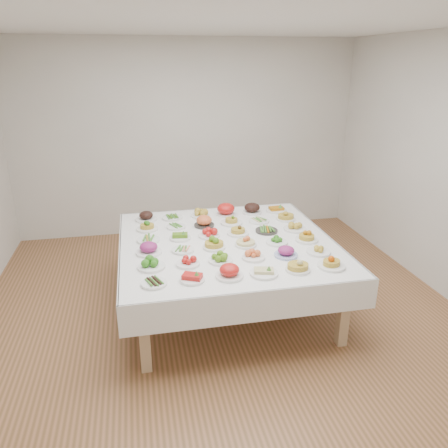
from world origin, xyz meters
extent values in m
plane|color=#97603F|center=(0.00, 0.00, 0.00)|extent=(5.00, 5.00, 0.00)
cube|color=silver|center=(0.00, 0.00, 2.80)|extent=(5.00, 5.00, 0.02)
cube|color=silver|center=(0.00, 2.50, 1.40)|extent=(5.00, 0.02, 2.80)
cube|color=silver|center=(0.00, -2.50, 1.40)|extent=(5.00, 0.02, 2.80)
cube|color=white|center=(0.08, 0.13, 0.72)|extent=(2.14, 2.14, 0.06)
cube|color=white|center=(0.08, 1.20, 0.61)|extent=(2.16, 0.02, 0.28)
cube|color=white|center=(0.08, -0.94, 0.61)|extent=(2.16, 0.01, 0.28)
cube|color=white|center=(1.15, 0.13, 0.61)|extent=(0.02, 2.16, 0.28)
cube|color=white|center=(-0.99, 0.13, 0.61)|extent=(0.01, 2.16, 0.28)
cube|color=tan|center=(-0.81, -0.76, 0.34)|extent=(0.09, 0.09, 0.69)
cube|color=tan|center=(0.97, -0.76, 0.34)|extent=(0.09, 0.09, 0.69)
cube|color=tan|center=(-0.81, 1.02, 0.34)|extent=(0.09, 0.09, 0.69)
cube|color=tan|center=(0.97, 1.02, 0.34)|extent=(0.09, 0.09, 0.69)
cylinder|color=white|center=(-0.70, -0.66, 0.76)|extent=(0.21, 0.21, 0.02)
cylinder|color=white|center=(-0.38, -0.66, 0.76)|extent=(0.21, 0.21, 0.02)
cylinder|color=white|center=(-0.06, -0.66, 0.76)|extent=(0.24, 0.24, 0.02)
cylinder|color=white|center=(0.24, -0.67, 0.76)|extent=(0.24, 0.24, 0.02)
cylinder|color=white|center=(0.55, -0.66, 0.76)|extent=(0.21, 0.21, 0.02)
cylinder|color=white|center=(0.87, -0.65, 0.76)|extent=(0.24, 0.24, 0.02)
cylinder|color=white|center=(-0.70, -0.34, 0.76)|extent=(0.24, 0.24, 0.02)
cylinder|color=white|center=(-0.38, -0.35, 0.76)|extent=(0.21, 0.21, 0.02)
cylinder|color=white|center=(-0.08, -0.34, 0.76)|extent=(0.22, 0.22, 0.02)
cylinder|color=white|center=(0.23, -0.34, 0.76)|extent=(0.21, 0.21, 0.02)
cylinder|color=#4C66B2|center=(0.55, -0.35, 0.76)|extent=(0.22, 0.22, 0.02)
cylinder|color=white|center=(0.87, -0.35, 0.76)|extent=(0.23, 0.23, 0.02)
cylinder|color=white|center=(-0.71, -0.02, 0.76)|extent=(0.24, 0.24, 0.02)
cylinder|color=white|center=(-0.39, -0.04, 0.76)|extent=(0.21, 0.21, 0.02)
cylinder|color=white|center=(-0.08, -0.03, 0.76)|extent=(0.22, 0.22, 0.02)
cylinder|color=white|center=(0.24, -0.03, 0.76)|extent=(0.21, 0.21, 0.02)
cylinder|color=white|center=(0.56, -0.04, 0.76)|extent=(0.21, 0.21, 0.02)
cylinder|color=white|center=(0.88, -0.04, 0.76)|extent=(0.23, 0.23, 0.02)
cylinder|color=white|center=(-0.70, 0.29, 0.76)|extent=(0.23, 0.23, 0.02)
cylinder|color=white|center=(-0.38, 0.28, 0.76)|extent=(0.21, 0.21, 0.02)
cylinder|color=white|center=(-0.08, 0.28, 0.76)|extent=(0.22, 0.22, 0.02)
cylinder|color=white|center=(0.24, 0.28, 0.76)|extent=(0.22, 0.22, 0.02)
cylinder|color=#2D2A28|center=(0.55, 0.29, 0.76)|extent=(0.23, 0.23, 0.02)
cylinder|color=white|center=(0.87, 0.28, 0.76)|extent=(0.24, 0.24, 0.02)
cylinder|color=white|center=(-0.70, 0.60, 0.76)|extent=(0.23, 0.23, 0.02)
cylinder|color=white|center=(-0.39, 0.61, 0.76)|extent=(0.20, 0.20, 0.02)
cylinder|color=#2D2A28|center=(-0.07, 0.59, 0.76)|extent=(0.22, 0.22, 0.02)
cylinder|color=white|center=(0.24, 0.60, 0.76)|extent=(0.24, 0.24, 0.02)
cylinder|color=white|center=(0.56, 0.60, 0.76)|extent=(0.23, 0.23, 0.02)
cylinder|color=white|center=(0.88, 0.60, 0.76)|extent=(0.21, 0.21, 0.02)
cylinder|color=white|center=(-0.70, 0.91, 0.76)|extent=(0.24, 0.24, 0.02)
cylinder|color=white|center=(-0.40, 0.91, 0.76)|extent=(0.23, 0.23, 0.02)
cylinder|color=white|center=(-0.07, 0.92, 0.76)|extent=(0.21, 0.21, 0.02)
cylinder|color=white|center=(0.24, 0.90, 0.76)|extent=(0.21, 0.21, 0.02)
cylinder|color=white|center=(0.56, 0.92, 0.76)|extent=(0.22, 0.22, 0.02)
cylinder|color=white|center=(0.87, 0.92, 0.76)|extent=(0.24, 0.24, 0.02)
camera|label=1|loc=(-0.78, -3.89, 2.47)|focal=35.00mm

